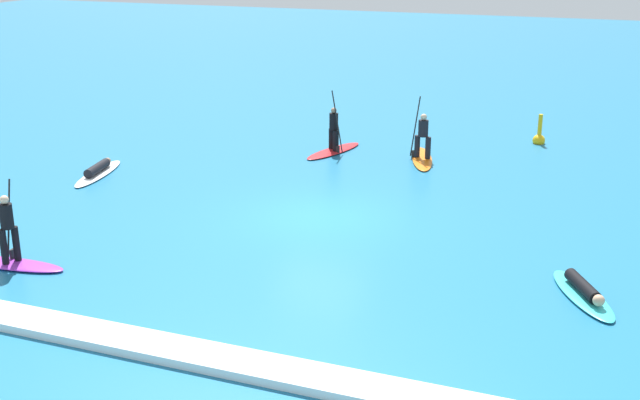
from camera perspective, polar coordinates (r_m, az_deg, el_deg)
name	(u,v)px	position (r m, az deg, el deg)	size (l,w,h in m)	color
ground_plane	(320,217)	(23.06, 0.00, -1.18)	(120.00, 120.00, 0.00)	#1E6B93
surfer_on_purple_board	(11,251)	(20.95, -20.83, -3.33)	(2.84, 0.93, 2.06)	purple
surfer_on_teal_board	(583,292)	(18.97, 17.96, -6.15)	(1.94, 2.78, 0.39)	#33C6CC
surfer_on_red_board	(334,142)	(29.77, 0.97, 4.07)	(1.55, 3.12, 2.31)	red
surfer_on_orange_board	(422,149)	(28.93, 7.17, 3.59)	(1.57, 3.23, 2.26)	orange
surfer_on_white_board	(98,171)	(28.00, -15.26, 1.98)	(1.31, 3.31, 0.39)	white
marker_buoy	(539,138)	(32.12, 15.08, 4.21)	(0.47, 0.47, 1.25)	yellow
wave_crest	(163,348)	(16.15, -10.95, -10.14)	(19.19, 0.90, 0.18)	white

